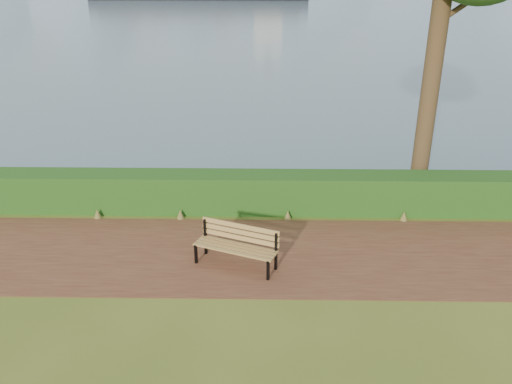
{
  "coord_description": "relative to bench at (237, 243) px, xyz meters",
  "views": [
    {
      "loc": [
        1.01,
        -9.24,
        5.5
      ],
      "look_at": [
        0.82,
        1.2,
        1.1
      ],
      "focal_mm": 35.0,
      "sensor_mm": 36.0,
      "label": 1
    }
  ],
  "objects": [
    {
      "name": "ground",
      "position": [
        -0.45,
        0.13,
        -0.51
      ],
      "size": [
        140.0,
        140.0,
        0.0
      ],
      "primitive_type": "plane",
      "color": "#495A19",
      "rests_on": "ground"
    },
    {
      "name": "bench",
      "position": [
        0.0,
        0.0,
        0.0
      ],
      "size": [
        1.81,
        1.13,
        0.88
      ],
      "rotation": [
        0.0,
        0.0,
        -0.39
      ],
      "color": "black",
      "rests_on": "ground"
    },
    {
      "name": "hedge",
      "position": [
        -0.45,
        2.73,
        -0.01
      ],
      "size": [
        32.0,
        0.85,
        1.0
      ],
      "primitive_type": "cube",
      "color": "#1A4413",
      "rests_on": "ground"
    },
    {
      "name": "path",
      "position": [
        -0.45,
        0.43,
        -0.5
      ],
      "size": [
        40.0,
        3.4,
        0.01
      ],
      "primitive_type": "cube",
      "color": "#51281B",
      "rests_on": "ground"
    }
  ]
}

